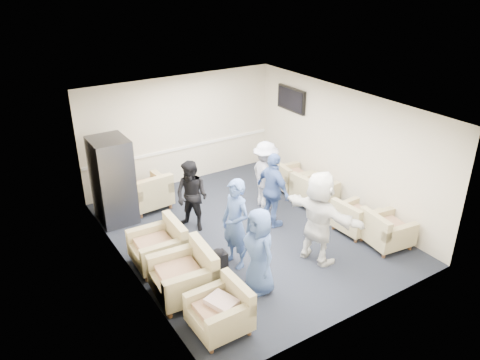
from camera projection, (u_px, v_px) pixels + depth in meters
floor at (248, 232)px, 9.72m from camera, size 6.00×6.00×0.00m
ceiling at (249, 106)px, 8.57m from camera, size 6.00×6.00×0.00m
back_wall at (181, 131)px, 11.43m from camera, size 5.00×0.02×2.70m
front_wall at (360, 244)px, 6.85m from camera, size 5.00×0.02×2.70m
left_wall at (125, 206)px, 7.93m from camera, size 0.02×6.00×2.70m
right_wall at (342, 148)px, 10.35m from camera, size 0.02×6.00×2.70m
chair_rail at (182, 148)px, 11.61m from camera, size 4.98×0.04×0.06m
tv at (291, 99)px, 11.40m from camera, size 0.10×1.00×0.58m
armchair_left_near at (222, 312)px, 7.04m from camera, size 0.82×0.82×0.65m
armchair_left_mid at (186, 277)px, 7.74m from camera, size 1.02×1.02×0.75m
armchair_left_far at (161, 247)px, 8.57m from camera, size 0.92×0.92×0.71m
armchair_right_near at (385, 232)px, 9.13m from camera, size 0.90×0.90×0.65m
armchair_right_midnear at (354, 219)px, 9.61m from camera, size 0.80×0.80×0.61m
armchair_right_midfar at (313, 192)px, 10.66m from camera, size 0.89×0.89×0.66m
armchair_right_far at (291, 179)px, 11.38m from camera, size 0.83×0.83×0.61m
armchair_corner at (149, 193)px, 10.53m from camera, size 0.97×0.97×0.72m
vending_machine at (113, 180)px, 9.82m from camera, size 0.75×0.88×1.86m
backpack at (218, 261)px, 8.32m from camera, size 0.31×0.23×0.52m
pillow at (222, 303)px, 6.97m from camera, size 0.46×0.53×0.13m
person_front_left at (259, 251)px, 7.72m from camera, size 0.49×0.75×1.53m
person_mid_left at (236, 224)px, 8.35m from camera, size 0.52×0.69×1.71m
person_back_left at (192, 196)px, 9.54m from camera, size 0.87×0.92×1.51m
person_back_right at (265, 175)px, 10.41m from camera, size 0.75×1.10×1.57m
person_mid_right at (273, 190)px, 9.65m from camera, size 0.45×0.98×1.63m
person_front_right at (319, 217)px, 8.47m from camera, size 0.89×1.75×1.80m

